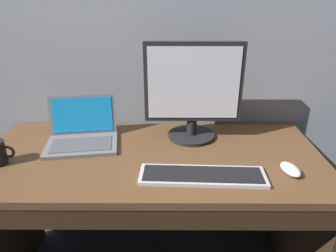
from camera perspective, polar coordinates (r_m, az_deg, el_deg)
desk at (r=1.50m, az=-3.04°, el=-13.23°), size 1.53×0.68×0.77m
laptop_space_gray at (r=1.51m, az=-15.66°, el=-2.06°), size 0.36×0.30×0.21m
external_monitor at (r=1.45m, az=4.68°, el=6.30°), size 0.45×0.23×0.47m
wired_keyboard at (r=1.23m, az=6.39°, el=-9.12°), size 0.50×0.16×0.02m
computer_mouse at (r=1.33m, az=21.77°, el=-7.48°), size 0.09×0.12×0.04m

